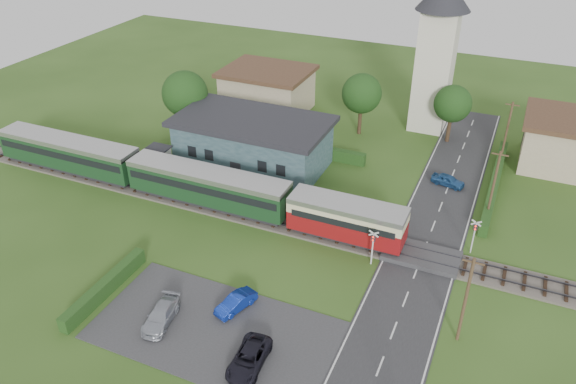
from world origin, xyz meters
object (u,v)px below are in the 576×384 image
at_px(station_building, 253,142).
at_px(car_park_blue, 236,303).
at_px(house_east, 565,142).
at_px(crossing_signal_near, 373,243).
at_px(car_on_road, 448,180).
at_px(car_park_dark, 249,359).
at_px(church_tower, 438,44).
at_px(car_park_silver, 161,315).
at_px(train, 179,179).
at_px(pedestrian_far, 165,169).
at_px(crossing_signal_far, 475,232).
at_px(house_west, 267,90).
at_px(pedestrian_near, 303,195).
at_px(equipment_hut, 158,159).

height_order(station_building, car_park_blue, station_building).
relative_size(house_east, car_park_blue, 2.58).
distance_m(crossing_signal_near, car_park_blue, 11.91).
xyz_separation_m(house_east, car_on_road, (-10.15, -9.18, -2.18)).
distance_m(house_east, car_park_dark, 41.90).
distance_m(church_tower, car_park_dark, 43.02).
bearing_deg(car_park_silver, train, 108.48).
xyz_separation_m(train, house_east, (33.36, 22.00, 0.62)).
height_order(house_east, pedestrian_far, house_east).
relative_size(train, crossing_signal_far, 13.18).
xyz_separation_m(house_west, crossing_signal_near, (21.40, -25.41, -0.65)).
bearing_deg(car_on_road, pedestrian_near, 139.53).
xyz_separation_m(house_east, car_park_silver, (-25.37, -36.82, -2.13)).
bearing_deg(station_building, pedestrian_near, -34.83).
xyz_separation_m(station_building, pedestrian_far, (-6.68, -6.59, -1.40)).
height_order(crossing_signal_near, pedestrian_far, crossing_signal_near).
relative_size(church_tower, car_park_blue, 5.16).
height_order(car_park_blue, pedestrian_far, pedestrian_far).
xyz_separation_m(equipment_hut, crossing_signal_far, (31.60, -0.81, 0.39)).
bearing_deg(car_park_blue, house_east, 76.61).
bearing_deg(train, crossing_signal_near, -6.95).
distance_m(train, crossing_signal_far, 27.07).
xyz_separation_m(pedestrian_near, pedestrian_far, (-14.62, -1.07, 0.05)).
bearing_deg(pedestrian_near, car_park_silver, 85.35).
xyz_separation_m(church_tower, crossing_signal_near, (1.40, -28.41, -8.08)).
bearing_deg(car_park_dark, crossing_signal_far, 53.00).
bearing_deg(house_west, pedestrian_near, -56.47).
bearing_deg(church_tower, crossing_signal_far, -69.98).
relative_size(house_west, car_on_road, 3.27).
height_order(house_west, car_park_dark, house_west).
distance_m(train, car_park_silver, 16.90).
distance_m(station_building, house_east, 32.70).
bearing_deg(car_park_blue, house_west, 130.75).
xyz_separation_m(car_park_blue, pedestrian_far, (-15.55, 13.90, 0.65)).
relative_size(car_park_blue, pedestrian_near, 2.15).
distance_m(station_building, crossing_signal_far, 24.51).
distance_m(car_park_silver, pedestrian_near, 18.60).
xyz_separation_m(crossing_signal_far, car_on_road, (-3.75, 10.43, -1.53)).
xyz_separation_m(station_building, car_park_dark, (12.15, -24.85, -2.02)).
xyz_separation_m(church_tower, car_on_road, (4.85, -13.18, -9.61)).
bearing_deg(pedestrian_near, train, 22.68).
height_order(car_park_dark, pedestrian_near, pedestrian_near).
xyz_separation_m(train, car_park_silver, (7.99, -14.82, -1.51)).
xyz_separation_m(car_on_road, car_park_blue, (-10.99, -24.32, 0.03)).
relative_size(equipment_hut, car_park_blue, 0.75).
xyz_separation_m(car_park_dark, pedestrian_near, (-4.21, 19.32, 0.57)).
bearing_deg(car_park_blue, station_building, 132.24).
bearing_deg(station_building, car_park_dark, -63.95).
bearing_deg(car_park_silver, pedestrian_far, 113.46).
bearing_deg(house_east, car_park_dark, -115.25).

